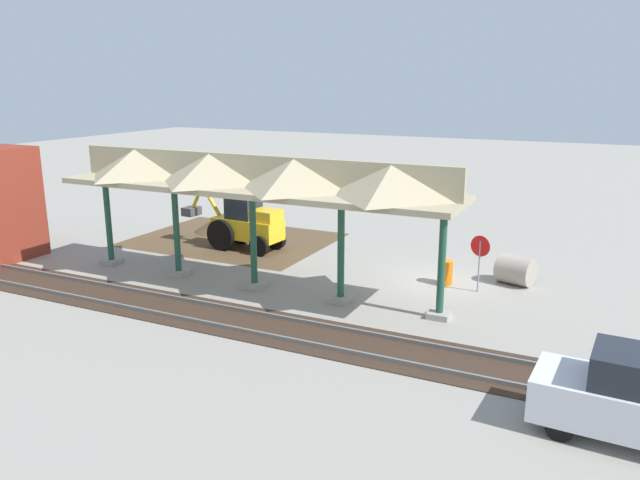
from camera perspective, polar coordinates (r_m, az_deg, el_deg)
ground_plane at (r=24.10m, az=10.74°, el=-3.81°), size 120.00×120.00×0.00m
dirt_work_zone at (r=30.21m, az=-7.94°, el=0.04°), size 9.17×7.00×0.01m
platform_canopy at (r=22.25m, az=-6.28°, el=5.87°), size 15.13×3.20×4.90m
rail_tracks at (r=18.15m, az=5.05°, el=-9.72°), size 60.00×2.58×0.15m
stop_sign at (r=22.93m, az=14.42°, el=-1.06°), size 0.73×0.26×2.09m
backhoe at (r=28.21m, az=-6.88°, el=1.68°), size 5.24×1.89×2.82m
dirt_mound at (r=32.01m, az=-9.16°, el=0.80°), size 5.11×5.11×1.62m
concrete_pipe at (r=24.45m, az=17.43°, el=-2.64°), size 1.50×1.38×1.08m
traffic_barrel at (r=23.85m, az=11.38°, el=-2.91°), size 0.56×0.56×0.90m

